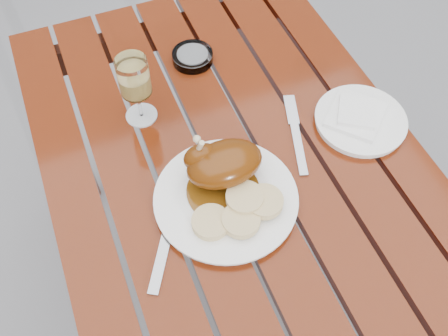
{
  "coord_description": "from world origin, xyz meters",
  "views": [
    {
      "loc": [
        -0.26,
        -0.57,
        1.64
      ],
      "look_at": [
        -0.04,
        -0.02,
        0.78
      ],
      "focal_mm": 40.0,
      "sensor_mm": 36.0,
      "label": 1
    }
  ],
  "objects_px": {
    "table": "(234,239)",
    "dinner_plate": "(226,199)",
    "wine_glass": "(136,90)",
    "side_plate": "(360,120)",
    "ashtray": "(193,57)"
  },
  "relations": [
    {
      "from": "wine_glass",
      "to": "dinner_plate",
      "type": "bearing_deg",
      "value": -71.75
    },
    {
      "from": "table",
      "to": "dinner_plate",
      "type": "bearing_deg",
      "value": -125.02
    },
    {
      "from": "wine_glass",
      "to": "side_plate",
      "type": "relative_size",
      "value": 0.82
    },
    {
      "from": "table",
      "to": "side_plate",
      "type": "bearing_deg",
      "value": -0.69
    },
    {
      "from": "wine_glass",
      "to": "side_plate",
      "type": "xyz_separation_m",
      "value": [
        0.46,
        -0.21,
        -0.08
      ]
    },
    {
      "from": "dinner_plate",
      "to": "side_plate",
      "type": "height_order",
      "value": "dinner_plate"
    },
    {
      "from": "table",
      "to": "side_plate",
      "type": "relative_size",
      "value": 5.72
    },
    {
      "from": "table",
      "to": "side_plate",
      "type": "distance_m",
      "value": 0.49
    },
    {
      "from": "dinner_plate",
      "to": "side_plate",
      "type": "bearing_deg",
      "value": 12.31
    },
    {
      "from": "dinner_plate",
      "to": "side_plate",
      "type": "distance_m",
      "value": 0.37
    },
    {
      "from": "table",
      "to": "wine_glass",
      "type": "xyz_separation_m",
      "value": [
        -0.15,
        0.2,
        0.46
      ]
    },
    {
      "from": "table",
      "to": "dinner_plate",
      "type": "relative_size",
      "value": 4.06
    },
    {
      "from": "wine_glass",
      "to": "side_plate",
      "type": "distance_m",
      "value": 0.51
    },
    {
      "from": "table",
      "to": "ashtray",
      "type": "bearing_deg",
      "value": 86.63
    },
    {
      "from": "dinner_plate",
      "to": "side_plate",
      "type": "xyz_separation_m",
      "value": [
        0.36,
        0.08,
        -0.0
      ]
    }
  ]
}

